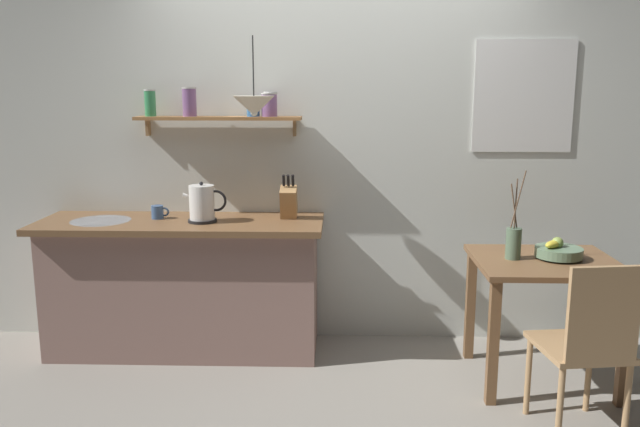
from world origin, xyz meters
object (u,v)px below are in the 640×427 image
Objects in this scene: electric_kettle at (202,204)px; dining_chair_near at (588,342)px; twig_vase at (514,242)px; coffee_mug_by_sink at (158,212)px; fruit_bowl at (558,251)px; pendant_lamp at (254,106)px; knife_block at (289,201)px; dining_table at (544,282)px.

dining_chair_near is at bearing -25.32° from electric_kettle.
twig_vase reaches higher than coffee_mug_by_sink.
dining_chair_near is at bearing -95.17° from fruit_bowl.
electric_kettle is at bearing -16.72° from coffee_mug_by_sink.
twig_vase is at bearing -10.53° from coffee_mug_by_sink.
pendant_lamp reaches higher than electric_kettle.
knife_block reaches higher than electric_kettle.
pendant_lamp is at bearing -4.74° from electric_kettle.
knife_block is 0.66m from pendant_lamp.
coffee_mug_by_sink reaches higher than fruit_bowl.
twig_vase is at bearing 106.76° from dining_chair_near.
dining_table is 3.00× the size of fruit_bowl.
fruit_bowl is at bearing -14.83° from knife_block.
pendant_lamp is (-1.73, 0.30, 1.01)m from dining_table.
coffee_mug_by_sink reaches higher than dining_chair_near.
twig_vase is at bearing -9.46° from electric_kettle.
knife_block is (-1.54, 1.11, 0.49)m from dining_chair_near.
dining_table is 2.13m from electric_kettle.
dining_table is 2.96× the size of electric_kettle.
fruit_bowl is 0.99× the size of electric_kettle.
coffee_mug_by_sink is (-0.31, 0.09, -0.07)m from electric_kettle.
fruit_bowl is at bearing 15.83° from dining_table.
fruit_bowl is 2.49m from coffee_mug_by_sink.
electric_kettle reaches higher than dining_chair_near.
knife_block is at bearing 1.83° from coffee_mug_by_sink.
twig_vase is at bearing -17.95° from knife_block.
fruit_bowl is at bearing 2.07° from twig_vase.
twig_vase reaches higher than dining_chair_near.
twig_vase is at bearing 176.46° from dining_table.
knife_block is at bearing 163.75° from dining_table.
fruit_bowl reaches higher than dining_table.
knife_block is (-1.61, 0.43, 0.21)m from fruit_bowl.
pendant_lamp is (-0.19, -0.15, 0.62)m from knife_block.
electric_kettle is (-1.88, 0.31, 0.16)m from twig_vase.
dining_chair_near is 0.78m from twig_vase.
dining_chair_near reaches higher than fruit_bowl.
dining_chair_near is (0.01, -0.66, -0.10)m from dining_table.
pendant_lamp is (0.66, -0.12, 0.69)m from coffee_mug_by_sink.
dining_chair_near is at bearing -28.82° from pendant_lamp.
knife_block is (-1.53, 0.45, 0.39)m from dining_table.
dining_table is 2.44m from coffee_mug_by_sink.
pendant_lamp reaches higher than coffee_mug_by_sink.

